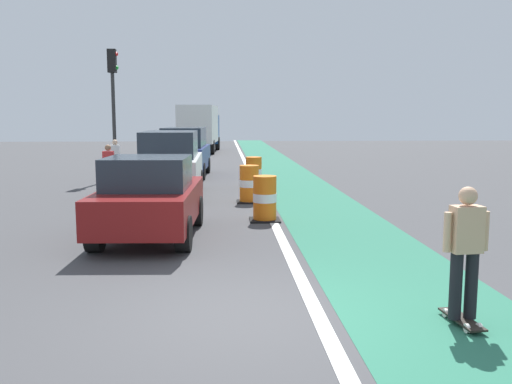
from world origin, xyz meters
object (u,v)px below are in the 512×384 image
object	(u,v)px
skateboarder_on_lane	(465,251)
pedestrian_waiting	(109,168)
parked_sedan_nearest	(150,198)
delivery_truck_down_block	(200,126)
traffic_barrel_back	(254,173)
parked_suv_second	(170,163)
traffic_light_corner	(113,91)
pedestrian_crossing	(115,159)
traffic_barrel_mid	(249,184)
parked_suv_third	(185,152)
traffic_barrel_front	(265,199)

from	to	relation	value
skateboarder_on_lane	pedestrian_waiting	size ratio (longest dim) A/B	1.05
parked_sedan_nearest	pedestrian_waiting	size ratio (longest dim) A/B	2.59
delivery_truck_down_block	traffic_barrel_back	bearing A→B (deg)	-82.26
parked_suv_second	traffic_light_corner	world-z (taller)	traffic_light_corner
pedestrian_crossing	traffic_barrel_mid	bearing A→B (deg)	-49.53
parked_suv_second	parked_sedan_nearest	bearing A→B (deg)	-88.51
traffic_barrel_mid	delivery_truck_down_block	bearing A→B (deg)	95.87
skateboarder_on_lane	parked_suv_second	size ratio (longest dim) A/B	0.37
pedestrian_waiting	traffic_barrel_back	bearing A→B (deg)	16.60
pedestrian_waiting	pedestrian_crossing	bearing A→B (deg)	97.57
skateboarder_on_lane	traffic_barrel_mid	size ratio (longest dim) A/B	1.55
parked_suv_third	pedestrian_waiting	bearing A→B (deg)	-110.75
parked_sedan_nearest	parked_suv_second	distance (m)	6.24
traffic_barrel_front	delivery_truck_down_block	size ratio (longest dim) A/B	0.14
traffic_barrel_back	pedestrian_waiting	size ratio (longest dim) A/B	0.68
parked_sedan_nearest	traffic_barrel_front	bearing A→B (deg)	35.17
traffic_barrel_front	traffic_light_corner	distance (m)	11.11
traffic_barrel_back	traffic_light_corner	world-z (taller)	traffic_light_corner
traffic_barrel_mid	delivery_truck_down_block	xyz separation A→B (m)	(-2.38, 23.19, 1.31)
parked_suv_third	traffic_barrel_back	bearing A→B (deg)	-56.22
traffic_barrel_back	pedestrian_crossing	world-z (taller)	pedestrian_crossing
traffic_barrel_front	pedestrian_waiting	bearing A→B (deg)	133.90
skateboarder_on_lane	pedestrian_crossing	distance (m)	17.17
skateboarder_on_lane	pedestrian_waiting	world-z (taller)	skateboarder_on_lane
delivery_truck_down_block	skateboarder_on_lane	bearing A→B (deg)	-82.23
parked_sedan_nearest	parked_suv_third	world-z (taller)	parked_suv_third
parked_suv_second	pedestrian_waiting	xyz separation A→B (m)	(-2.01, 0.39, -0.17)
pedestrian_waiting	skateboarder_on_lane	bearing A→B (deg)	-60.87
traffic_barrel_mid	pedestrian_crossing	xyz separation A→B (m)	(-4.95, 5.80, 0.33)
traffic_barrel_mid	traffic_barrel_back	distance (m)	3.36
parked_suv_third	delivery_truck_down_block	distance (m)	15.84
skateboarder_on_lane	delivery_truck_down_block	xyz separation A→B (m)	(-4.51, 33.03, 0.94)
parked_suv_second	pedestrian_waiting	distance (m)	2.05
parked_sedan_nearest	pedestrian_crossing	world-z (taller)	parked_sedan_nearest
parked_sedan_nearest	parked_suv_second	size ratio (longest dim) A/B	0.91
parked_suv_third	traffic_barrel_mid	world-z (taller)	parked_suv_third
parked_suv_second	traffic_barrel_front	distance (m)	5.23
parked_suv_third	traffic_barrel_back	size ratio (longest dim) A/B	4.29
parked_suv_third	pedestrian_crossing	size ratio (longest dim) A/B	2.91
parked_sedan_nearest	pedestrian_crossing	size ratio (longest dim) A/B	2.59
traffic_barrel_mid	parked_sedan_nearest	bearing A→B (deg)	-115.78
pedestrian_crossing	traffic_light_corner	bearing A→B (deg)	100.78
traffic_barrel_back	pedestrian_waiting	xyz separation A→B (m)	(-4.75, -1.42, 0.33)
parked_suv_second	pedestrian_crossing	world-z (taller)	parked_suv_second
skateboarder_on_lane	parked_suv_second	bearing A→B (deg)	111.82
parked_sedan_nearest	pedestrian_waiting	world-z (taller)	parked_sedan_nearest
traffic_light_corner	pedestrian_crossing	size ratio (longest dim) A/B	3.17
traffic_light_corner	traffic_barrel_mid	bearing A→B (deg)	-51.54
delivery_truck_down_block	pedestrian_waiting	world-z (taller)	delivery_truck_down_block
traffic_barrel_front	delivery_truck_down_block	world-z (taller)	delivery_truck_down_block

